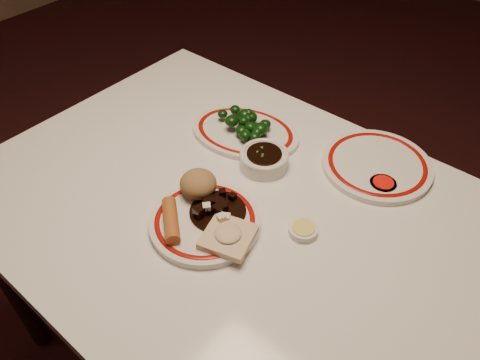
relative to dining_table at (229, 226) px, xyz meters
name	(u,v)px	position (x,y,z in m)	size (l,w,h in m)	color
ground	(232,351)	(0.00, 0.00, -0.66)	(7.00, 7.00, 0.00)	black
dining_table	(229,226)	(0.00, 0.00, 0.00)	(1.20, 0.90, 0.75)	white
main_plate	(205,222)	(0.01, -0.09, 0.10)	(0.30, 0.30, 0.02)	silver
rice_mound	(198,184)	(-0.05, -0.04, 0.14)	(0.09, 0.09, 0.06)	#966F47
spring_roll	(171,220)	(-0.03, -0.15, 0.13)	(0.03, 0.03, 0.12)	#B0632B
fried_wonton	(228,236)	(0.09, -0.10, 0.12)	(0.13, 0.13, 0.03)	beige
stirfry_heap	(216,208)	(0.01, -0.06, 0.12)	(0.13, 0.13, 0.03)	black
broccoli_plate	(245,132)	(-0.13, 0.22, 0.10)	(0.34, 0.32, 0.02)	silver
broccoli_pile	(247,123)	(-0.12, 0.22, 0.13)	(0.16, 0.11, 0.05)	#23471C
soy_bowl	(264,160)	(-0.01, 0.15, 0.11)	(0.12, 0.12, 0.04)	silver
sweet_sour_dish	(383,185)	(0.26, 0.27, 0.10)	(0.06, 0.06, 0.02)	silver
mustard_dish	(303,230)	(0.19, 0.03, 0.10)	(0.06, 0.06, 0.02)	silver
far_plate	(377,165)	(0.21, 0.32, 0.10)	(0.27, 0.27, 0.02)	silver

